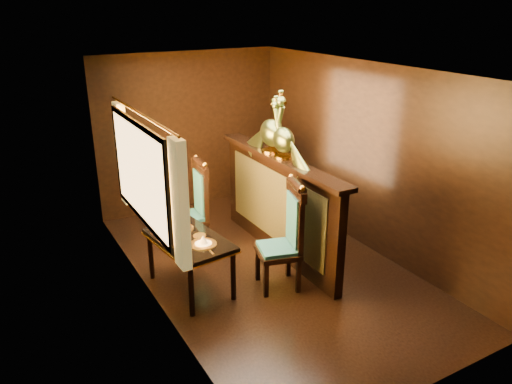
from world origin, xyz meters
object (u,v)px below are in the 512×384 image
dining_table (189,243)px  chair_right (196,203)px  peacock_left (284,129)px  peacock_right (272,121)px  chair_left (289,232)px

dining_table → chair_right: bearing=54.9°
peacock_left → dining_table: bearing=-173.0°
dining_table → peacock_right: bearing=11.1°
chair_left → peacock_left: (0.34, 0.67, 1.04)m
peacock_left → peacock_right: (0.00, 0.28, 0.04)m
peacock_right → chair_left: bearing=-109.5°
dining_table → peacock_right: peacock_right is taller
chair_left → chair_right: 1.54m
peacock_right → peacock_left: bearing=-90.0°
chair_left → peacock_left: 1.28m
peacock_left → chair_left: bearing=-116.8°
chair_left → dining_table: bearing=169.9°
dining_table → chair_left: bearing=-32.6°
dining_table → chair_right: chair_right is taller
chair_left → peacock_left: peacock_left is taller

